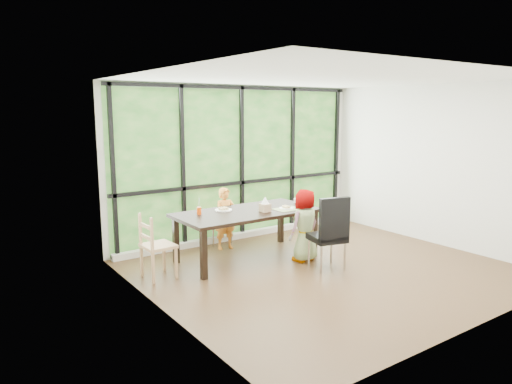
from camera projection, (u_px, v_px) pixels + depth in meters
ground at (326, 270)px, 6.83m from camera, size 5.00×5.00×0.00m
back_wall at (240, 163)px, 8.41m from camera, size 5.00×0.00×5.00m
foliage_backdrop at (241, 163)px, 8.40m from camera, size 4.80×0.02×2.65m
window_mullions at (242, 163)px, 8.36m from camera, size 4.80×0.06×2.65m
window_sill at (243, 235)px, 8.56m from camera, size 4.80×0.12×0.10m
dining_table at (247, 235)px, 7.30m from camera, size 2.27×1.25×0.75m
chair_window_leather at (215, 212)px, 8.12m from camera, size 0.51×0.51×1.08m
chair_interior_leather at (327, 232)px, 6.80m from camera, size 0.56×0.56×1.08m
chair_end_beech at (158, 246)px, 6.45m from camera, size 0.42×0.44×0.90m
child_toddler at (225, 218)px, 7.79m from camera, size 0.39×0.28×1.02m
child_older at (304, 225)px, 7.15m from camera, size 0.58×0.42×1.11m
placemat at (288, 209)px, 7.37m from camera, size 0.42×0.31×0.01m
plate_far at (223, 210)px, 7.27m from camera, size 0.26×0.26×0.02m
plate_near at (286, 208)px, 7.40m from camera, size 0.23×0.23×0.01m
orange_cup at (199, 211)px, 7.00m from camera, size 0.07×0.07×0.11m
green_cup at (303, 204)px, 7.46m from camera, size 0.07×0.07×0.11m
white_mug at (296, 201)px, 7.87m from camera, size 0.07×0.07×0.07m
tissue_box at (265, 208)px, 7.19m from camera, size 0.14×0.14×0.12m
crepe_rolls_far at (223, 208)px, 7.26m from camera, size 0.15×0.12×0.04m
crepe_rolls_near at (286, 207)px, 7.40m from camera, size 0.10×0.12×0.04m
straw_white at (199, 204)px, 6.98m from camera, size 0.01×0.04×0.20m
straw_pink at (303, 198)px, 7.45m from camera, size 0.01×0.04×0.20m
tissue at (265, 200)px, 7.17m from camera, size 0.12×0.12×0.11m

